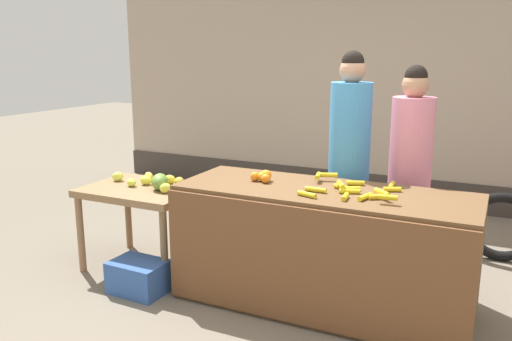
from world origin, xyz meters
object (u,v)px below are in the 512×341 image
(vendor_woman_blue_shirt, at_px, (349,166))
(vendor_woman_pink_shirt, at_px, (409,176))
(produce_crate, at_px, (139,277))
(produce_sack, at_px, (250,229))

(vendor_woman_blue_shirt, bearing_deg, vendor_woman_pink_shirt, 11.05)
(produce_crate, xyz_separation_m, produce_sack, (0.47, 1.05, 0.14))
(vendor_woman_blue_shirt, distance_m, produce_crate, 1.94)
(vendor_woman_blue_shirt, distance_m, produce_sack, 1.15)
(vendor_woman_pink_shirt, bearing_deg, vendor_woman_blue_shirt, -168.95)
(vendor_woman_blue_shirt, xyz_separation_m, vendor_woman_pink_shirt, (0.48, 0.09, -0.06))
(vendor_woman_pink_shirt, relative_size, produce_crate, 4.08)
(vendor_woman_blue_shirt, height_order, produce_crate, vendor_woman_blue_shirt)
(vendor_woman_blue_shirt, height_order, vendor_woman_pink_shirt, vendor_woman_blue_shirt)
(vendor_woman_pink_shirt, distance_m, produce_crate, 2.34)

